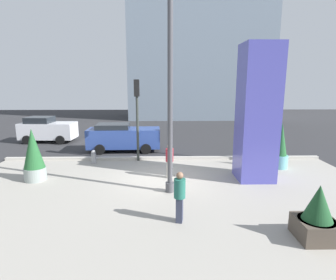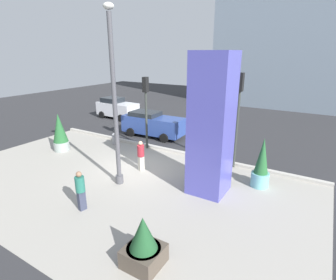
{
  "view_description": "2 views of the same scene",
  "coord_description": "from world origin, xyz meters",
  "px_view_note": "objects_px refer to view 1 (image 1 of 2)",
  "views": [
    {
      "loc": [
        -0.02,
        -12.22,
        4.3
      ],
      "look_at": [
        0.24,
        1.44,
        1.49
      ],
      "focal_mm": 29.43,
      "sensor_mm": 36.0,
      "label": 1
    },
    {
      "loc": [
        8.07,
        -10.21,
        5.93
      ],
      "look_at": [
        1.07,
        1.37,
        1.41
      ],
      "focal_mm": 28.28,
      "sensor_mm": 36.0,
      "label": 2
    }
  ],
  "objects_px": {
    "art_pillar_blue": "(257,114)",
    "traffic_light_far_side": "(137,107)",
    "traffic_light_corner": "(242,102)",
    "pedestrian_crossing": "(170,159)",
    "potted_plant_near_right": "(317,216)",
    "car_intersection": "(47,129)",
    "potted_plant_near_left": "(34,156)",
    "potted_plant_curbside": "(281,149)",
    "fire_hydrant": "(94,157)",
    "car_curb_east": "(123,137)",
    "pedestrian_on_sidewalk": "(180,195)",
    "lamp_post": "(170,97)"
  },
  "relations": [
    {
      "from": "art_pillar_blue",
      "to": "traffic_light_far_side",
      "type": "height_order",
      "value": "art_pillar_blue"
    },
    {
      "from": "traffic_light_corner",
      "to": "pedestrian_crossing",
      "type": "height_order",
      "value": "traffic_light_corner"
    },
    {
      "from": "potted_plant_near_right",
      "to": "car_intersection",
      "type": "height_order",
      "value": "car_intersection"
    },
    {
      "from": "potted_plant_near_left",
      "to": "traffic_light_far_side",
      "type": "distance_m",
      "value": 5.7
    },
    {
      "from": "potted_plant_near_right",
      "to": "traffic_light_corner",
      "type": "distance_m",
      "value": 8.54
    },
    {
      "from": "potted_plant_curbside",
      "to": "traffic_light_far_side",
      "type": "height_order",
      "value": "traffic_light_far_side"
    },
    {
      "from": "fire_hydrant",
      "to": "car_intersection",
      "type": "bearing_deg",
      "value": 129.78
    },
    {
      "from": "potted_plant_curbside",
      "to": "potted_plant_near_left",
      "type": "height_order",
      "value": "potted_plant_near_left"
    },
    {
      "from": "car_curb_east",
      "to": "pedestrian_on_sidewalk",
      "type": "xyz_separation_m",
      "value": [
        3.08,
        -9.44,
        -0.01
      ]
    },
    {
      "from": "traffic_light_far_side",
      "to": "fire_hydrant",
      "type": "bearing_deg",
      "value": -168.3
    },
    {
      "from": "potted_plant_near_right",
      "to": "pedestrian_on_sidewalk",
      "type": "relative_size",
      "value": 0.97
    },
    {
      "from": "potted_plant_near_left",
      "to": "traffic_light_corner",
      "type": "height_order",
      "value": "traffic_light_corner"
    },
    {
      "from": "potted_plant_near_right",
      "to": "car_curb_east",
      "type": "bearing_deg",
      "value": 123.11
    },
    {
      "from": "potted_plant_near_right",
      "to": "pedestrian_on_sidewalk",
      "type": "height_order",
      "value": "pedestrian_on_sidewalk"
    },
    {
      "from": "fire_hydrant",
      "to": "car_intersection",
      "type": "distance_m",
      "value": 7.59
    },
    {
      "from": "lamp_post",
      "to": "car_curb_east",
      "type": "relative_size",
      "value": 1.68
    },
    {
      "from": "potted_plant_near_left",
      "to": "car_intersection",
      "type": "distance_m",
      "value": 8.93
    },
    {
      "from": "car_curb_east",
      "to": "pedestrian_crossing",
      "type": "xyz_separation_m",
      "value": [
        2.86,
        -5.27,
        -0.03
      ]
    },
    {
      "from": "traffic_light_corner",
      "to": "pedestrian_on_sidewalk",
      "type": "xyz_separation_m",
      "value": [
        -3.81,
        -7.07,
        -2.42
      ]
    },
    {
      "from": "potted_plant_curbside",
      "to": "traffic_light_corner",
      "type": "bearing_deg",
      "value": 138.77
    },
    {
      "from": "fire_hydrant",
      "to": "car_intersection",
      "type": "height_order",
      "value": "car_intersection"
    },
    {
      "from": "potted_plant_near_right",
      "to": "traffic_light_far_side",
      "type": "relative_size",
      "value": 0.35
    },
    {
      "from": "lamp_post",
      "to": "fire_hydrant",
      "type": "bearing_deg",
      "value": 134.65
    },
    {
      "from": "art_pillar_blue",
      "to": "car_intersection",
      "type": "height_order",
      "value": "art_pillar_blue"
    },
    {
      "from": "lamp_post",
      "to": "potted_plant_near_left",
      "type": "bearing_deg",
      "value": 166.31
    },
    {
      "from": "potted_plant_near_right",
      "to": "pedestrian_crossing",
      "type": "distance_m",
      "value": 6.56
    },
    {
      "from": "car_curb_east",
      "to": "potted_plant_curbside",
      "type": "bearing_deg",
      "value": -24.17
    },
    {
      "from": "potted_plant_near_right",
      "to": "traffic_light_far_side",
      "type": "distance_m",
      "value": 10.19
    },
    {
      "from": "potted_plant_near_right",
      "to": "traffic_light_corner",
      "type": "height_order",
      "value": "traffic_light_corner"
    },
    {
      "from": "lamp_post",
      "to": "pedestrian_on_sidewalk",
      "type": "bearing_deg",
      "value": -84.54
    },
    {
      "from": "lamp_post",
      "to": "potted_plant_near_right",
      "type": "relative_size",
      "value": 4.84
    },
    {
      "from": "pedestrian_crossing",
      "to": "pedestrian_on_sidewalk",
      "type": "xyz_separation_m",
      "value": [
        0.21,
        -4.17,
        0.02
      ]
    },
    {
      "from": "lamp_post",
      "to": "pedestrian_crossing",
      "type": "distance_m",
      "value": 3.36
    },
    {
      "from": "fire_hydrant",
      "to": "lamp_post",
      "type": "bearing_deg",
      "value": -45.35
    },
    {
      "from": "potted_plant_curbside",
      "to": "potted_plant_near_left",
      "type": "relative_size",
      "value": 0.99
    },
    {
      "from": "traffic_light_far_side",
      "to": "pedestrian_crossing",
      "type": "height_order",
      "value": "traffic_light_far_side"
    },
    {
      "from": "traffic_light_far_side",
      "to": "potted_plant_curbside",
      "type": "bearing_deg",
      "value": -11.45
    },
    {
      "from": "traffic_light_far_side",
      "to": "pedestrian_on_sidewalk",
      "type": "bearing_deg",
      "value": -74.84
    },
    {
      "from": "potted_plant_curbside",
      "to": "fire_hydrant",
      "type": "height_order",
      "value": "potted_plant_curbside"
    },
    {
      "from": "potted_plant_near_left",
      "to": "lamp_post",
      "type": "bearing_deg",
      "value": -13.69
    },
    {
      "from": "traffic_light_corner",
      "to": "pedestrian_on_sidewalk",
      "type": "height_order",
      "value": "traffic_light_corner"
    },
    {
      "from": "potted_plant_curbside",
      "to": "car_curb_east",
      "type": "relative_size",
      "value": 0.51
    },
    {
      "from": "art_pillar_blue",
      "to": "potted_plant_curbside",
      "type": "height_order",
      "value": "art_pillar_blue"
    },
    {
      "from": "potted_plant_near_right",
      "to": "pedestrian_on_sidewalk",
      "type": "distance_m",
      "value": 3.91
    },
    {
      "from": "art_pillar_blue",
      "to": "traffic_light_corner",
      "type": "xyz_separation_m",
      "value": [
        0.17,
        3.09,
        0.34
      ]
    },
    {
      "from": "potted_plant_near_left",
      "to": "car_curb_east",
      "type": "height_order",
      "value": "potted_plant_near_left"
    },
    {
      "from": "traffic_light_far_side",
      "to": "car_curb_east",
      "type": "relative_size",
      "value": 0.98
    },
    {
      "from": "potted_plant_near_right",
      "to": "traffic_light_corner",
      "type": "bearing_deg",
      "value": 89.66
    },
    {
      "from": "pedestrian_crossing",
      "to": "potted_plant_near_left",
      "type": "bearing_deg",
      "value": -177.9
    },
    {
      "from": "art_pillar_blue",
      "to": "pedestrian_crossing",
      "type": "xyz_separation_m",
      "value": [
        -3.86,
        0.18,
        -2.11
      ]
    }
  ]
}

